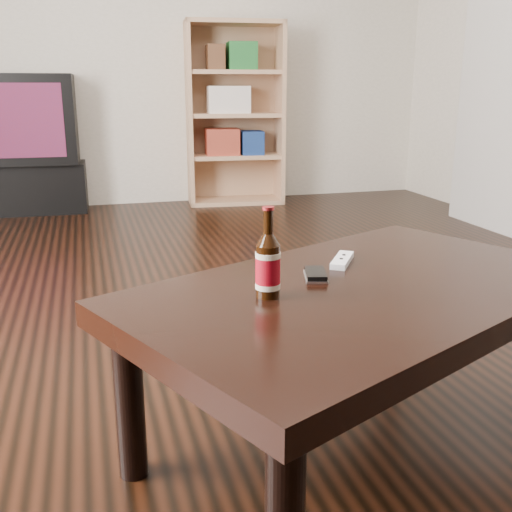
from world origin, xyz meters
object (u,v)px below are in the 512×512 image
object	(u,v)px
beer_bottle	(268,266)
phone	(316,275)
bookshelf	(233,111)
tv_stand	(24,187)
coffee_table	(362,306)
remote	(342,260)
tv	(16,119)

from	to	relation	value
beer_bottle	phone	bearing A→B (deg)	32.88
bookshelf	tv_stand	bearing A→B (deg)	-176.49
coffee_table	remote	distance (m)	0.21
tv	beer_bottle	distance (m)	3.86
coffee_table	beer_bottle	bearing A→B (deg)	-174.44
tv	beer_bottle	world-z (taller)	tv
remote	tv_stand	bearing A→B (deg)	142.61
tv	bookshelf	size ratio (longest dim) A/B	0.62
remote	phone	bearing A→B (deg)	-104.96
phone	coffee_table	bearing A→B (deg)	-23.07
tv_stand	beer_bottle	size ratio (longest dim) A/B	4.35
beer_bottle	phone	size ratio (longest dim) A/B	1.86
remote	bookshelf	bearing A→B (deg)	115.40
coffee_table	beer_bottle	xyz separation A→B (m)	(-0.27, -0.03, 0.14)
beer_bottle	phone	world-z (taller)	beer_bottle
tv_stand	coffee_table	world-z (taller)	coffee_table
phone	remote	xyz separation A→B (m)	(0.13, 0.11, -0.00)
beer_bottle	phone	distance (m)	0.21
tv	beer_bottle	xyz separation A→B (m)	(0.90, -3.75, -0.18)
tv_stand	tv	distance (m)	0.53
tv_stand	remote	bearing A→B (deg)	-69.09
bookshelf	coffee_table	distance (m)	3.72
beer_bottle	remote	world-z (taller)	beer_bottle
coffee_table	phone	size ratio (longest dim) A/B	12.07
tv	phone	world-z (taller)	tv
tv_stand	phone	distance (m)	3.81
tv_stand	bookshelf	xyz separation A→B (m)	(1.71, -0.07, 0.58)
beer_bottle	remote	distance (m)	0.37
tv	tv_stand	bearing A→B (deg)	90.00
tv_stand	tv	bearing A→B (deg)	-90.00
bookshelf	coffee_table	size ratio (longest dim) A/B	1.02
tv	coffee_table	distance (m)	3.92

